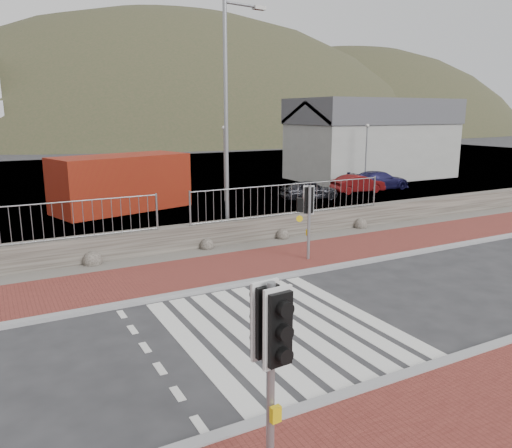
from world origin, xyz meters
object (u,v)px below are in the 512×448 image
car_b (358,184)px  traffic_signal_near (271,341)px  traffic_signal_far (308,207)px  car_c (379,180)px  car_a (309,190)px  streetlight (229,110)px  shipping_container (121,183)px

car_b → traffic_signal_near: bearing=143.7°
traffic_signal_far → car_c: traffic_signal_far is taller
traffic_signal_near → car_a: bearing=49.9°
traffic_signal_far → car_a: (6.83, 9.89, -1.28)m
car_c → traffic_signal_near: bearing=138.5°
car_a → car_b: size_ratio=0.97×
traffic_signal_near → streetlight: streetlight is taller
shipping_container → car_c: size_ratio=1.62×
car_a → car_b: bearing=-73.5°
car_a → traffic_signal_near: bearing=150.9°
streetlight → car_c: size_ratio=2.15×
traffic_signal_far → shipping_container: 12.35m
shipping_container → car_a: 10.23m
streetlight → car_b: (11.79, 6.57, -4.37)m
streetlight → shipping_container: bearing=97.7°
streetlight → car_c: streetlight is taller
traffic_signal_far → car_b: (10.91, 10.60, -1.28)m
traffic_signal_far → car_a: size_ratio=0.78×
traffic_signal_far → car_c: bearing=-119.0°
car_a → car_b: (4.08, 0.71, -0.00)m
streetlight → traffic_signal_far: bearing=-86.3°
traffic_signal_far → streetlight: size_ratio=0.29×
traffic_signal_far → car_b: size_ratio=0.76×
streetlight → car_c: (13.85, 6.95, -4.33)m
traffic_signal_far → shipping_container: bearing=-54.4°
traffic_signal_near → traffic_signal_far: bearing=48.7°
traffic_signal_near → shipping_container: 20.31m
shipping_container → streetlight: bearing=-89.6°
shipping_container → car_c: (16.13, -0.94, -0.78)m
traffic_signal_near → shipping_container: (2.96, 20.09, -0.63)m
car_b → streetlight: bearing=125.1°
car_a → traffic_signal_far: bearing=151.9°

